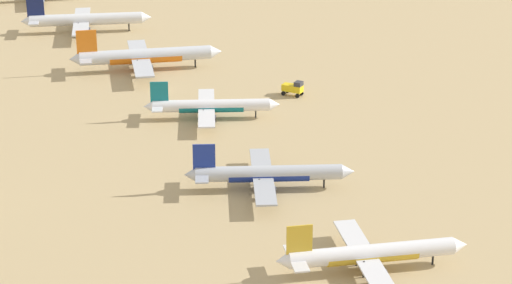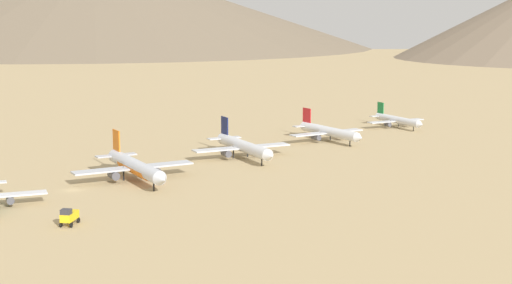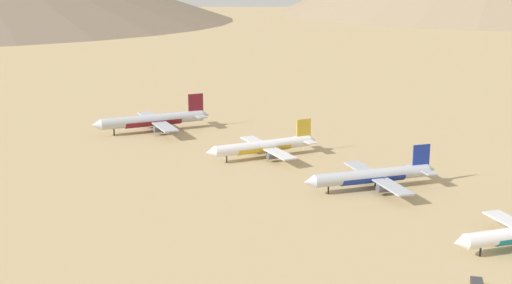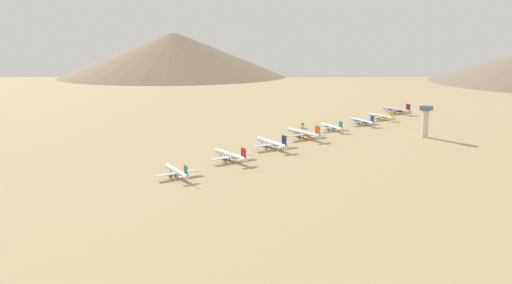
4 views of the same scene
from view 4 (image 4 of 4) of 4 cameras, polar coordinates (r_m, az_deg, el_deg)
name	(u,v)px [view 4 (image 4 of 4)]	position (r m, az deg, el deg)	size (l,w,h in m)	color
ground_plane	(319,135)	(382.24, 7.52, 0.78)	(1800.93, 1800.93, 0.00)	tan
parked_jet_0	(397,110)	(514.95, 16.29, 3.67)	(39.16, 31.90, 11.29)	#B2B7C1
parked_jet_1	(381,116)	(470.46, 14.58, 2.97)	(34.00, 27.67, 9.80)	white
parked_jet_2	(363,121)	(436.72, 12.49, 2.42)	(34.19, 28.06, 9.95)	#B2B7C1
parked_jet_3	(332,127)	(403.48, 8.97, 1.77)	(32.25, 26.46, 9.38)	white
parked_jet_4	(304,133)	(368.04, 5.72, 1.03)	(41.50, 33.78, 11.96)	silver
parked_jet_5	(272,143)	(331.76, 1.93, -0.13)	(39.62, 32.36, 11.44)	silver
parked_jet_6	(231,155)	(297.57, -2.98, -1.59)	(36.54, 29.65, 10.54)	silver
parked_jet_7	(177,172)	(265.66, -9.27, -3.49)	(31.28, 25.53, 9.03)	silver
service_truck	(303,126)	(412.48, 5.53, 1.93)	(5.50, 5.39, 3.90)	yellow
control_tower	(426,119)	(392.25, 19.42, 2.53)	(7.20, 7.20, 24.32)	beige
desert_hill_2	(175,54)	(1051.44, -9.58, 10.25)	(477.95, 477.95, 94.04)	#8C775B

